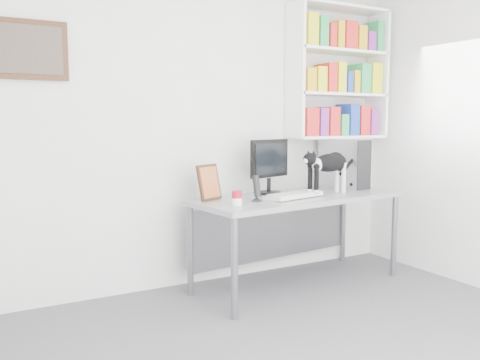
# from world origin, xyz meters

# --- Properties ---
(room) EXTENTS (4.01, 4.01, 2.70)m
(room) POSITION_xyz_m (0.00, 0.00, 1.35)
(room) COLOR #515156
(room) RESTS_ON ground
(bookshelf) EXTENTS (1.03, 0.28, 1.24)m
(bookshelf) POSITION_xyz_m (1.40, 1.85, 1.85)
(bookshelf) COLOR white
(bookshelf) RESTS_ON room
(wall_art) EXTENTS (0.52, 0.04, 0.42)m
(wall_art) POSITION_xyz_m (-1.30, 1.97, 1.90)
(wall_art) COLOR #4B2A18
(wall_art) RESTS_ON room
(desk) EXTENTS (1.94, 0.93, 0.78)m
(desk) POSITION_xyz_m (0.71, 1.50, 0.39)
(desk) COLOR gray
(desk) RESTS_ON room
(monitor) EXTENTS (0.49, 0.33, 0.48)m
(monitor) POSITION_xyz_m (0.53, 1.70, 1.02)
(monitor) COLOR black
(monitor) RESTS_ON desk
(keyboard) EXTENTS (0.55, 0.31, 0.04)m
(keyboard) POSITION_xyz_m (0.59, 1.41, 0.80)
(keyboard) COLOR silver
(keyboard) RESTS_ON desk
(pc_tower) EXTENTS (0.28, 0.49, 0.46)m
(pc_tower) POSITION_xyz_m (1.35, 1.69, 1.01)
(pc_tower) COLOR #B3B3B8
(pc_tower) RESTS_ON desk
(speaker) EXTENTS (0.12, 0.12, 0.21)m
(speaker) POSITION_xyz_m (0.23, 1.40, 0.88)
(speaker) COLOR black
(speaker) RESTS_ON desk
(leaning_print) EXTENTS (0.25, 0.19, 0.29)m
(leaning_print) POSITION_xyz_m (-0.06, 1.64, 0.92)
(leaning_print) COLOR #4B2A18
(leaning_print) RESTS_ON desk
(soup_can) EXTENTS (0.09, 0.09, 0.11)m
(soup_can) POSITION_xyz_m (-0.00, 1.29, 0.83)
(soup_can) COLOR #A50E1F
(soup_can) RESTS_ON desk
(cat) EXTENTS (0.61, 0.28, 0.36)m
(cat) POSITION_xyz_m (0.96, 1.43, 0.96)
(cat) COLOR black
(cat) RESTS_ON desk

